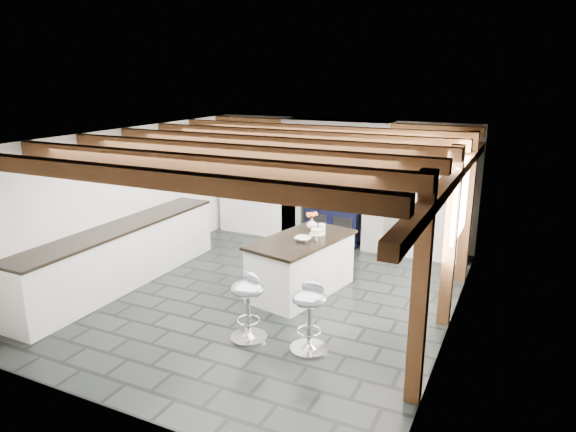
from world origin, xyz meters
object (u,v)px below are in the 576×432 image
at_px(range_cooker, 335,219).
at_px(bar_stool_far, 249,299).
at_px(kitchen_island, 302,265).
at_px(bar_stool_near, 310,309).

bearing_deg(range_cooker, bar_stool_far, -84.68).
bearing_deg(kitchen_island, range_cooker, 110.84).
bearing_deg(bar_stool_near, bar_stool_far, -177.54).
relative_size(range_cooker, bar_stool_far, 1.21).
distance_m(range_cooker, bar_stool_near, 4.01).
xyz_separation_m(bar_stool_near, bar_stool_far, (-0.76, -0.07, 0.00)).
distance_m(range_cooker, kitchen_island, 2.41).
height_order(range_cooker, bar_stool_near, range_cooker).
bearing_deg(kitchen_island, bar_stool_far, -78.22).
relative_size(kitchen_island, bar_stool_near, 2.21).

